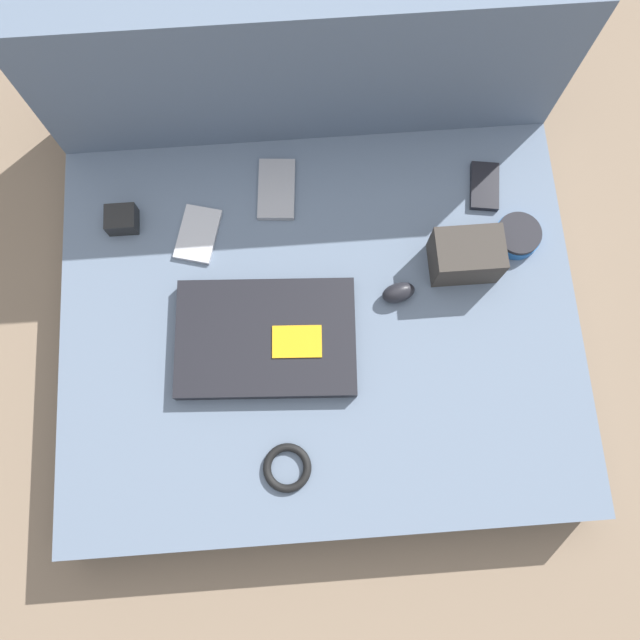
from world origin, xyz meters
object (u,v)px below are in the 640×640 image
at_px(phone_silver, 277,189).
at_px(computer_mouse, 398,293).
at_px(phone_small, 198,234).
at_px(charger_brick, 122,219).
at_px(laptop, 266,338).
at_px(camera_pouch, 466,256).
at_px(phone_black, 484,186).
at_px(speaker_puck, 517,236).

bearing_deg(phone_silver, computer_mouse, -42.50).
height_order(phone_small, charger_brick, charger_brick).
bearing_deg(phone_silver, charger_brick, -166.24).
xyz_separation_m(phone_silver, charger_brick, (-0.30, -0.05, 0.01)).
height_order(laptop, computer_mouse, computer_mouse).
bearing_deg(laptop, camera_pouch, 21.14).
bearing_deg(camera_pouch, phone_black, 67.11).
xyz_separation_m(laptop, speaker_puck, (0.49, 0.17, 0.00)).
relative_size(laptop, camera_pouch, 2.70).
distance_m(laptop, speaker_puck, 0.52).
relative_size(phone_silver, charger_brick, 2.29).
relative_size(laptop, phone_silver, 2.56).
height_order(speaker_puck, phone_silver, speaker_puck).
xyz_separation_m(phone_black, phone_small, (-0.57, -0.06, -0.00)).
xyz_separation_m(computer_mouse, speaker_puck, (0.24, 0.10, -0.00)).
bearing_deg(computer_mouse, laptop, -176.78).
bearing_deg(speaker_puck, computer_mouse, -157.71).
relative_size(phone_silver, phone_small, 1.05).
xyz_separation_m(speaker_puck, phone_silver, (-0.46, 0.14, -0.01)).
bearing_deg(computer_mouse, charger_brick, 148.21).
bearing_deg(phone_small, camera_pouch, 4.16).
bearing_deg(camera_pouch, phone_silver, 152.66).
relative_size(speaker_puck, phone_silver, 0.67).
bearing_deg(phone_black, computer_mouse, -124.22).
bearing_deg(phone_black, phone_small, -165.41).
xyz_separation_m(phone_silver, camera_pouch, (0.35, -0.18, 0.04)).
distance_m(phone_silver, charger_brick, 0.31).
xyz_separation_m(computer_mouse, phone_silver, (-0.22, 0.23, -0.01)).
relative_size(computer_mouse, phone_silver, 0.52).
bearing_deg(speaker_puck, charger_brick, 173.48).
relative_size(speaker_puck, camera_pouch, 0.71).
xyz_separation_m(phone_silver, phone_black, (0.41, -0.02, 0.00)).
xyz_separation_m(laptop, phone_silver, (0.03, 0.30, -0.01)).
distance_m(speaker_puck, charger_brick, 0.76).
bearing_deg(charger_brick, camera_pouch, -11.39).
bearing_deg(speaker_puck, laptop, -161.19).
distance_m(computer_mouse, phone_silver, 0.32).
bearing_deg(charger_brick, computer_mouse, -19.66).
distance_m(computer_mouse, phone_black, 0.29).
xyz_separation_m(computer_mouse, charger_brick, (-0.52, 0.19, 0.00)).
bearing_deg(phone_black, phone_silver, -174.62).
xyz_separation_m(speaker_puck, phone_black, (-0.05, 0.11, -0.01)).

